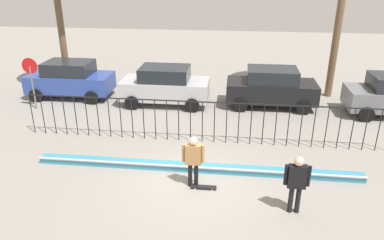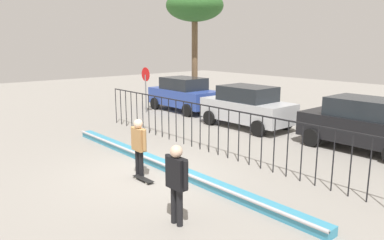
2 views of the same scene
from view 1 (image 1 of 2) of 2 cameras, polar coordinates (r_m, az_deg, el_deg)
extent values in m
plane|color=gray|center=(12.05, 0.24, -9.46)|extent=(60.00, 60.00, 0.00)
cube|color=teal|center=(12.58, 0.61, -7.37)|extent=(11.00, 0.36, 0.22)
cylinder|color=#B2B2B7|center=(12.37, 0.52, -7.34)|extent=(11.00, 0.09, 0.09)
cylinder|color=black|center=(16.40, -23.54, 0.88)|extent=(0.04, 0.04, 1.68)
cylinder|color=black|center=(16.17, -22.10, 0.82)|extent=(0.04, 0.04, 1.68)
cylinder|color=black|center=(15.95, -20.63, 0.75)|extent=(0.04, 0.04, 1.68)
cylinder|color=black|center=(15.75, -19.12, 0.69)|extent=(0.04, 0.04, 1.68)
cylinder|color=black|center=(15.55, -17.57, 0.62)|extent=(0.04, 0.04, 1.68)
cylinder|color=black|center=(15.37, -15.98, 0.54)|extent=(0.04, 0.04, 1.68)
cylinder|color=black|center=(15.20, -14.35, 0.47)|extent=(0.04, 0.04, 1.68)
cylinder|color=black|center=(15.04, -12.69, 0.39)|extent=(0.04, 0.04, 1.68)
cylinder|color=black|center=(14.90, -11.00, 0.31)|extent=(0.04, 0.04, 1.68)
cylinder|color=black|center=(14.76, -9.27, 0.23)|extent=(0.04, 0.04, 1.68)
cylinder|color=black|center=(14.65, -7.51, 0.15)|extent=(0.04, 0.04, 1.68)
cylinder|color=black|center=(14.54, -5.73, 0.06)|extent=(0.04, 0.04, 1.68)
cylinder|color=black|center=(14.45, -3.92, -0.02)|extent=(0.04, 0.04, 1.68)
cylinder|color=black|center=(14.38, -2.09, -0.11)|extent=(0.04, 0.04, 1.68)
cylinder|color=black|center=(14.31, -0.24, -0.19)|extent=(0.04, 0.04, 1.68)
cylinder|color=black|center=(14.27, 1.62, -0.28)|extent=(0.04, 0.04, 1.68)
cylinder|color=black|center=(14.24, 3.49, -0.37)|extent=(0.04, 0.04, 1.68)
cylinder|color=black|center=(14.22, 5.36, -0.46)|extent=(0.04, 0.04, 1.68)
cylinder|color=black|center=(14.22, 7.24, -0.54)|extent=(0.04, 0.04, 1.68)
cylinder|color=black|center=(14.24, 9.12, -0.63)|extent=(0.04, 0.04, 1.68)
cylinder|color=black|center=(14.27, 10.99, -0.71)|extent=(0.04, 0.04, 1.68)
cylinder|color=black|center=(14.32, 12.85, -0.80)|extent=(0.04, 0.04, 1.68)
cylinder|color=black|center=(14.38, 14.69, -0.88)|extent=(0.04, 0.04, 1.68)
cylinder|color=black|center=(14.45, 16.52, -0.96)|extent=(0.04, 0.04, 1.68)
cylinder|color=black|center=(14.54, 18.33, -1.04)|extent=(0.04, 0.04, 1.68)
cylinder|color=black|center=(14.65, 20.11, -1.12)|extent=(0.04, 0.04, 1.68)
cylinder|color=black|center=(14.76, 21.87, -1.19)|extent=(0.04, 0.04, 1.68)
cylinder|color=black|center=(14.90, 23.60, -1.27)|extent=(0.04, 0.04, 1.68)
cylinder|color=black|center=(15.04, 25.30, -1.34)|extent=(0.04, 0.04, 1.68)
cylinder|color=black|center=(15.20, 26.96, -1.40)|extent=(0.04, 0.04, 1.68)
cube|color=black|center=(13.97, 1.65, 2.81)|extent=(14.00, 0.04, 0.04)
cylinder|color=black|center=(11.62, -0.29, -8.49)|extent=(0.13, 0.13, 0.79)
cylinder|color=black|center=(11.60, 0.65, -8.55)|extent=(0.13, 0.13, 0.79)
cube|color=#A87A47|center=(11.25, 0.18, -5.37)|extent=(0.48, 0.21, 0.65)
sphere|color=beige|center=(11.04, 0.19, -3.28)|extent=(0.26, 0.26, 0.26)
cylinder|color=#A87A47|center=(11.27, -1.30, -5.13)|extent=(0.10, 0.10, 0.59)
cylinder|color=#A87A47|center=(11.21, 1.68, -5.30)|extent=(0.10, 0.10, 0.59)
cube|color=black|center=(11.67, 1.83, -10.30)|extent=(0.80, 0.20, 0.02)
cylinder|color=silver|center=(11.73, 3.19, -10.32)|extent=(0.05, 0.03, 0.05)
cylinder|color=silver|center=(11.61, 3.14, -10.73)|extent=(0.05, 0.03, 0.05)
cylinder|color=silver|center=(11.77, 0.53, -10.17)|extent=(0.05, 0.03, 0.05)
cylinder|color=silver|center=(11.64, 0.45, -10.57)|extent=(0.05, 0.03, 0.05)
cylinder|color=black|center=(10.86, 15.04, -11.78)|extent=(0.14, 0.14, 0.82)
cylinder|color=black|center=(10.89, 16.08, -11.79)|extent=(0.14, 0.14, 0.82)
cube|color=black|center=(10.48, 15.99, -8.42)|extent=(0.50, 0.21, 0.67)
sphere|color=beige|center=(10.25, 16.27, -6.16)|extent=(0.27, 0.27, 0.27)
cylinder|color=black|center=(10.42, 14.36, -8.21)|extent=(0.11, 0.11, 0.60)
cylinder|color=black|center=(10.52, 17.65, -8.28)|extent=(0.11, 0.11, 0.60)
cube|color=#2D479E|center=(20.36, -18.30, 5.55)|extent=(4.30, 1.90, 0.90)
cube|color=#1E2328|center=(20.16, -18.57, 7.66)|extent=(2.37, 1.71, 0.66)
cylinder|color=black|center=(20.77, -13.41, 5.12)|extent=(0.68, 0.22, 0.68)
cylinder|color=black|center=(19.10, -15.28, 3.37)|extent=(0.68, 0.22, 0.68)
cylinder|color=black|center=(21.94, -20.64, 5.20)|extent=(0.68, 0.22, 0.68)
cylinder|color=black|center=(20.36, -22.96, 3.54)|extent=(0.68, 0.22, 0.68)
cube|color=#B7BABF|center=(18.35, -4.17, 4.84)|extent=(4.30, 1.90, 0.90)
cube|color=#1E2328|center=(18.13, -4.24, 7.18)|extent=(2.37, 1.71, 0.66)
cylinder|color=black|center=(19.18, 0.70, 4.28)|extent=(0.68, 0.22, 0.68)
cylinder|color=black|center=(17.40, 0.03, 2.30)|extent=(0.68, 0.22, 0.68)
cylinder|color=black|center=(19.69, -7.81, 4.56)|extent=(0.68, 0.22, 0.68)
cylinder|color=black|center=(17.96, -9.29, 2.66)|extent=(0.68, 0.22, 0.68)
cube|color=black|center=(18.43, 12.13, 4.45)|extent=(4.30, 1.90, 0.90)
cube|color=#1E2328|center=(18.20, 12.33, 6.78)|extent=(2.37, 1.71, 0.66)
cylinder|color=black|center=(19.65, 16.06, 3.83)|extent=(0.68, 0.22, 0.68)
cylinder|color=black|center=(17.89, 16.90, 1.87)|extent=(0.68, 0.22, 0.68)
cylinder|color=black|center=(19.38, 7.50, 4.29)|extent=(0.68, 0.22, 0.68)
cylinder|color=black|center=(17.59, 7.50, 2.34)|extent=(0.68, 0.22, 0.68)
cylinder|color=black|center=(19.74, 23.82, 2.83)|extent=(0.68, 0.22, 0.68)
cylinder|color=black|center=(18.05, 25.40, 0.78)|extent=(0.68, 0.22, 0.68)
cylinder|color=slate|center=(19.15, -23.39, 4.58)|extent=(0.07, 0.07, 2.10)
cylinder|color=red|center=(18.90, -23.87, 7.67)|extent=(0.76, 0.02, 0.76)
cylinder|color=brown|center=(20.17, 21.79, 14.17)|extent=(0.36, 0.36, 7.89)
cylinder|color=brown|center=(21.81, -19.35, 11.21)|extent=(0.36, 0.36, 5.03)
camera|label=2|loc=(9.10, 62.77, -6.93)|focal=34.69mm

